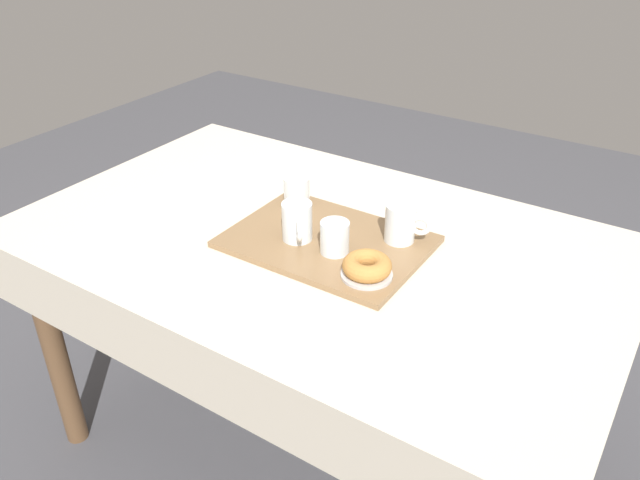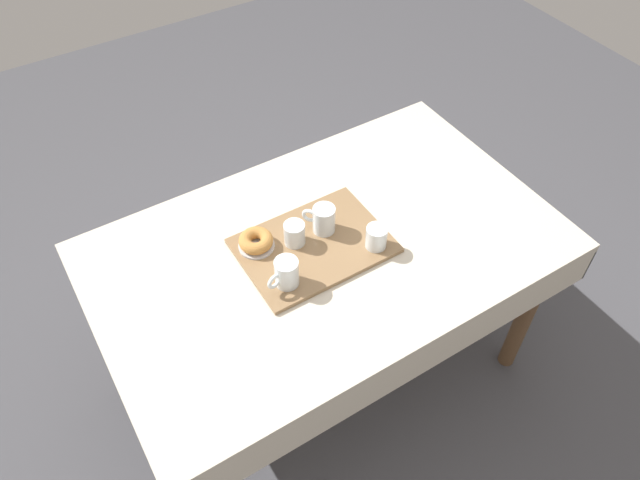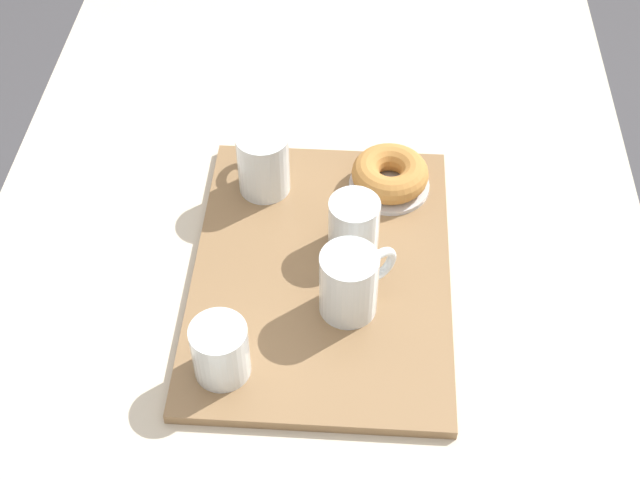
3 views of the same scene
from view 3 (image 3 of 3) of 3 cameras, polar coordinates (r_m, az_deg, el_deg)
The scene contains 8 objects.
dining_table at distance 1.21m, azimuth -0.70°, elevation -6.76°, with size 1.50×0.93×0.76m.
serving_tray at distance 1.16m, azimuth 0.11°, elevation -2.14°, with size 0.47×0.34×0.02m, color olive.
tea_mug_left at distance 1.08m, azimuth 1.97°, elevation -2.92°, with size 0.09×0.10×0.09m.
tea_mug_right at distance 1.23m, azimuth -3.74°, elevation 5.02°, with size 0.11×0.07×0.09m.
water_glass_near at distance 1.15m, azimuth 2.23°, elevation 0.89°, with size 0.07×0.07×0.08m.
water_glass_far at distance 1.03m, azimuth -6.53°, elevation -7.36°, with size 0.07×0.07×0.08m.
donut_plate_left at distance 1.26m, azimuth 4.55°, elevation 3.60°, with size 0.12×0.12×0.01m, color silver.
sugar_donut_left at distance 1.24m, azimuth 4.62°, elevation 4.37°, with size 0.11×0.11×0.04m, color #BC7F3D.
Camera 3 is at (-0.70, -0.06, 1.65)m, focal length 48.79 mm.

